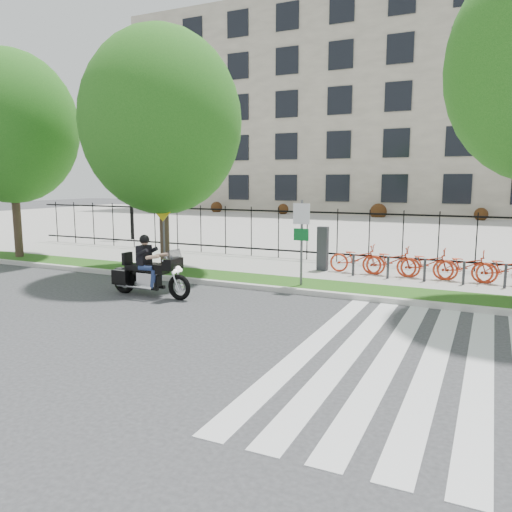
% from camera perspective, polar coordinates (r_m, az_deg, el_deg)
% --- Properties ---
extents(ground, '(120.00, 120.00, 0.00)m').
position_cam_1_polar(ground, '(10.86, -4.71, -8.55)').
color(ground, '#323234').
rests_on(ground, ground).
extents(curb, '(60.00, 0.20, 0.15)m').
position_cam_1_polar(curb, '(14.41, 3.49, -3.91)').
color(curb, beige).
rests_on(curb, ground).
extents(grass_verge, '(60.00, 1.50, 0.15)m').
position_cam_1_polar(grass_verge, '(15.19, 4.69, -3.27)').
color(grass_verge, '#1D4912').
rests_on(grass_verge, ground).
extents(sidewalk, '(60.00, 3.50, 0.15)m').
position_cam_1_polar(sidewalk, '(17.51, 7.59, -1.72)').
color(sidewalk, '#B0ACA4').
rests_on(sidewalk, ground).
extents(plaza, '(80.00, 34.00, 0.10)m').
position_cam_1_polar(plaza, '(34.51, 16.58, 3.06)').
color(plaza, '#B0ACA4').
rests_on(plaza, ground).
extents(crosswalk_stripes, '(5.70, 8.00, 0.01)m').
position_cam_1_polar(crosswalk_stripes, '(9.53, 21.88, -11.64)').
color(crosswalk_stripes, silver).
rests_on(crosswalk_stripes, ground).
extents(iron_fence, '(30.00, 0.06, 2.00)m').
position_cam_1_polar(iron_fence, '(19.01, 9.27, 2.34)').
color(iron_fence, black).
rests_on(iron_fence, sidewalk).
extents(office_building, '(60.00, 21.90, 20.15)m').
position_cam_1_polar(office_building, '(54.55, 20.43, 15.26)').
color(office_building, gray).
rests_on(office_building, ground).
extents(lamp_post_left, '(1.06, 0.70, 4.25)m').
position_cam_1_polar(lamp_post_left, '(27.13, -14.19, 8.40)').
color(lamp_post_left, black).
rests_on(lamp_post_left, ground).
extents(street_tree_0, '(5.15, 5.15, 8.06)m').
position_cam_1_polar(street_tree_0, '(22.21, -26.26, 13.06)').
color(street_tree_0, '#3C2D21').
rests_on(street_tree_0, grass_verge).
extents(street_tree_1, '(5.29, 5.29, 8.01)m').
position_cam_1_polar(street_tree_1, '(17.26, -10.75, 14.84)').
color(street_tree_1, '#3C2D21').
rests_on(street_tree_1, grass_verge).
extents(bike_share_station, '(10.00, 0.86, 1.50)m').
position_cam_1_polar(bike_share_station, '(16.36, 24.44, -1.15)').
color(bike_share_station, '#2D2D33').
rests_on(bike_share_station, sidewalk).
extents(sign_pole_regulatory, '(0.50, 0.09, 2.50)m').
position_cam_1_polar(sign_pole_regulatory, '(14.50, 5.21, 2.82)').
color(sign_pole_regulatory, '#59595B').
rests_on(sign_pole_regulatory, grass_verge).
extents(sign_pole_warning, '(0.78, 0.09, 2.49)m').
position_cam_1_polar(sign_pole_warning, '(16.79, -10.54, 3.51)').
color(sign_pole_warning, '#59595B').
rests_on(sign_pole_warning, grass_verge).
extents(motorcycle_rider, '(2.68, 0.80, 2.07)m').
position_cam_1_polar(motorcycle_rider, '(14.16, -12.06, -1.78)').
color(motorcycle_rider, black).
rests_on(motorcycle_rider, ground).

